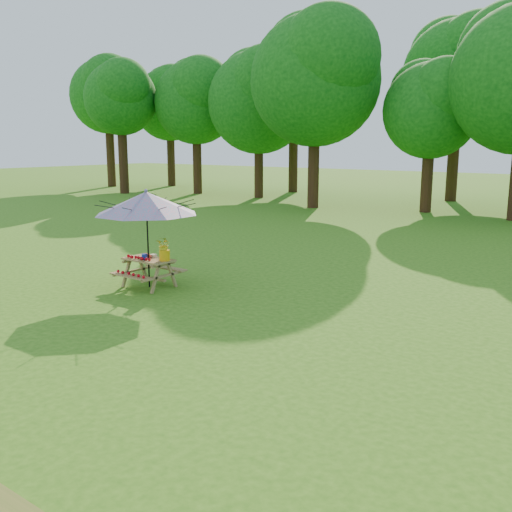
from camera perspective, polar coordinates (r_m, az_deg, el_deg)
The scene contains 6 objects.
treeline at distance 29.12m, azimuth 16.02°, elevation 20.19°, with size 60.00×12.00×16.00m, color #0E5210, non-canonical shape.
picnic_table at distance 13.38m, azimuth -10.66°, elevation -1.71°, with size 1.20×1.32×0.67m.
patio_umbrella at distance 13.12m, azimuth -10.91°, elevation 5.22°, with size 3.09×3.09×2.27m.
produce_bins at distance 13.33m, azimuth -10.85°, elevation -0.02°, with size 0.25×0.43×0.13m.
tomatoes_row at distance 13.29m, azimuth -11.71°, elevation -0.16°, with size 0.77×0.13×0.07m, color red, non-canonical shape.
flower_bucket at distance 12.98m, azimuth -9.16°, elevation 0.80°, with size 0.36×0.33×0.54m.
Camera 1 is at (10.50, -4.75, 3.29)m, focal length 40.00 mm.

